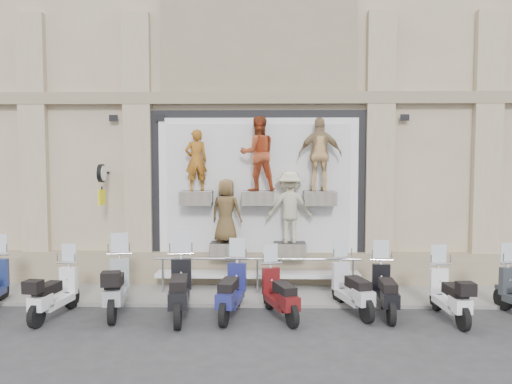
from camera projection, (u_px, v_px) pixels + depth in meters
ground at (255, 323)px, 10.08m from camera, size 90.00×90.00×0.00m
sidewalk at (258, 293)px, 12.18m from camera, size 16.00×2.20×0.08m
building at (260, 78)px, 16.66m from camera, size 14.00×8.60×12.00m
shop_vitrine at (264, 192)px, 12.64m from camera, size 5.60×0.90×4.30m
guard_rail at (257, 277)px, 12.05m from camera, size 5.06×0.10×0.93m
clock_sign_bracket at (102, 179)px, 12.44m from camera, size 0.10×0.80×1.02m
scooter_b at (54, 283)px, 10.37m from camera, size 0.78×1.85×1.46m
scooter_c at (116, 275)px, 10.66m from camera, size 0.93×2.10×1.65m
scooter_d at (180, 277)px, 10.40m from camera, size 0.85×2.16×1.71m
scooter_e at (231, 280)px, 10.47m from camera, size 0.83×1.98×1.56m
scooter_f at (280, 283)px, 10.35m from camera, size 1.11×1.87×1.46m
scooter_g at (352, 278)px, 10.67m from camera, size 1.04×1.95×1.52m
scooter_h at (386, 280)px, 10.55m from camera, size 0.64×1.87×1.50m
scooter_i at (449, 285)px, 10.22m from camera, size 0.63×1.83×1.47m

